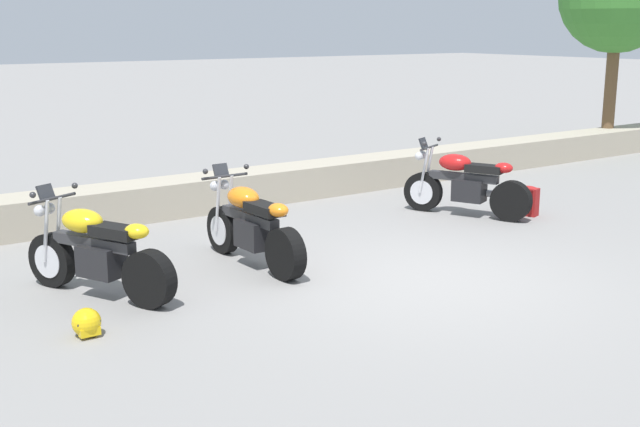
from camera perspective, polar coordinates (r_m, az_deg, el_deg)
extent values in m
plane|color=gray|center=(9.62, 7.35, -4.59)|extent=(120.00, 120.00, 0.00)
cube|color=#A89E89|center=(13.38, -6.54, 1.65)|extent=(36.00, 0.80, 0.55)
cylinder|color=black|center=(9.69, -18.33, -3.12)|extent=(0.39, 0.62, 0.62)
cylinder|color=black|center=(8.70, -11.92, -4.54)|extent=(0.43, 0.64, 0.62)
cylinder|color=silver|center=(9.69, -18.33, -3.12)|extent=(0.31, 0.42, 0.38)
cube|color=black|center=(9.12, -15.11, -3.24)|extent=(0.49, 0.57, 0.34)
cube|color=#2D2D30|center=(9.14, -15.64, -1.94)|extent=(0.60, 1.05, 0.12)
ellipsoid|color=yellow|center=(9.19, -16.38, -0.49)|extent=(0.53, 0.62, 0.26)
cube|color=black|center=(8.87, -14.19, -1.23)|extent=(0.47, 0.62, 0.12)
ellipsoid|color=yellow|center=(8.66, -12.77, -1.23)|extent=(0.32, 0.35, 0.16)
cylinder|color=#2D2D30|center=(9.47, -18.31, 1.00)|extent=(0.61, 0.31, 0.04)
sphere|color=silver|center=(9.55, -19.13, 0.18)|extent=(0.13, 0.13, 0.13)
sphere|color=silver|center=(9.64, -18.51, 0.34)|extent=(0.13, 0.13, 0.13)
cube|color=#26282D|center=(9.53, -18.74, 1.41)|extent=(0.22, 0.17, 0.18)
cylinder|color=silver|center=(8.96, -12.41, -3.72)|extent=(0.26, 0.39, 0.11)
cylinder|color=silver|center=(9.51, -18.72, -1.20)|extent=(0.11, 0.17, 0.73)
cylinder|color=silver|center=(9.63, -17.93, -0.97)|extent=(0.11, 0.17, 0.73)
sphere|color=#2D2D30|center=(9.22, -19.56, 1.24)|extent=(0.07, 0.07, 0.07)
sphere|color=#2D2D30|center=(9.62, -16.88, 1.89)|extent=(0.07, 0.07, 0.07)
cylinder|color=black|center=(10.63, -6.83, -1.14)|extent=(0.16, 0.62, 0.62)
cylinder|color=black|center=(9.45, -2.45, -2.86)|extent=(0.20, 0.63, 0.62)
cylinder|color=silver|center=(10.63, -6.83, -1.14)|extent=(0.17, 0.39, 0.38)
cube|color=black|center=(9.96, -4.63, -1.46)|extent=(0.33, 0.49, 0.34)
cube|color=#2D2D30|center=(10.00, -4.95, -0.23)|extent=(0.17, 1.10, 0.12)
ellipsoid|color=orange|center=(10.07, -5.43, 1.14)|extent=(0.36, 0.53, 0.26)
cube|color=black|center=(9.69, -3.94, 0.33)|extent=(0.28, 0.57, 0.12)
ellipsoid|color=orange|center=(9.43, -2.96, 0.25)|extent=(0.23, 0.29, 0.16)
cylinder|color=#2D2D30|center=(10.41, -6.71, 2.62)|extent=(0.66, 0.06, 0.04)
sphere|color=silver|center=(10.52, -7.41, 1.93)|extent=(0.13, 0.13, 0.13)
sphere|color=silver|center=(10.59, -6.75, 2.02)|extent=(0.13, 0.13, 0.13)
cube|color=#26282D|center=(10.48, -7.00, 3.02)|extent=(0.20, 0.10, 0.18)
cylinder|color=silver|center=(9.71, -2.47, -2.11)|extent=(0.12, 0.38, 0.11)
cylinder|color=silver|center=(10.47, -7.20, 0.66)|extent=(0.05, 0.16, 0.73)
cylinder|color=silver|center=(10.56, -6.35, 0.78)|extent=(0.05, 0.16, 0.73)
sphere|color=#2D2D30|center=(10.21, -8.07, 2.95)|extent=(0.07, 0.07, 0.07)
sphere|color=#2D2D30|center=(10.51, -5.20, 3.31)|extent=(0.07, 0.07, 0.07)
cylinder|color=black|center=(13.09, 7.27, 1.54)|extent=(0.39, 0.62, 0.62)
cylinder|color=black|center=(12.62, 13.29, 0.85)|extent=(0.42, 0.64, 0.62)
cylinder|color=silver|center=(13.09, 7.27, 1.54)|extent=(0.31, 0.42, 0.38)
cube|color=black|center=(12.80, 10.45, 1.62)|extent=(0.49, 0.57, 0.34)
cube|color=#2D2D30|center=(12.80, 10.07, 2.54)|extent=(0.59, 1.06, 0.12)
ellipsoid|color=red|center=(12.81, 9.48, 3.58)|extent=(0.53, 0.61, 0.26)
cube|color=black|center=(12.66, 11.50, 3.11)|extent=(0.47, 0.62, 0.12)
ellipsoid|color=red|center=(12.56, 12.80, 3.15)|extent=(0.32, 0.35, 0.16)
cylinder|color=#2D2D30|center=(12.94, 7.69, 4.63)|extent=(0.61, 0.31, 0.04)
sphere|color=silver|center=(12.95, 6.98, 4.03)|extent=(0.13, 0.13, 0.13)
sphere|color=silver|center=(13.08, 7.22, 4.11)|extent=(0.13, 0.13, 0.13)
cube|color=#26282D|center=(12.97, 7.29, 4.93)|extent=(0.22, 0.17, 0.18)
cylinder|color=silver|center=(12.82, 12.49, 1.32)|extent=(0.26, 0.39, 0.11)
cylinder|color=silver|center=(12.93, 7.32, 3.01)|extent=(0.11, 0.17, 0.73)
cylinder|color=silver|center=(13.09, 7.63, 3.13)|extent=(0.11, 0.17, 0.73)
sphere|color=#2D2D30|center=(12.64, 7.34, 4.89)|extent=(0.07, 0.07, 0.07)
sphere|color=#2D2D30|center=(13.19, 8.37, 5.20)|extent=(0.07, 0.07, 0.07)
cube|color=#A31E1E|center=(13.09, 14.44, 0.82)|extent=(0.26, 0.34, 0.44)
cube|color=#A31E1E|center=(13.20, 14.62, 0.73)|extent=(0.12, 0.24, 0.24)
ellipsoid|color=#A31E1E|center=(13.04, 14.49, 1.72)|extent=(0.25, 0.32, 0.08)
cube|color=#591010|center=(13.02, 13.93, 0.88)|extent=(0.04, 0.06, 0.37)
cube|color=#591010|center=(12.96, 14.59, 0.78)|extent=(0.04, 0.06, 0.37)
sphere|color=yellow|center=(8.11, -16.11, -7.37)|extent=(0.28, 0.28, 0.28)
ellipsoid|color=black|center=(8.04, -15.93, -7.46)|extent=(0.23, 0.06, 0.12)
cube|color=yellow|center=(8.06, -15.90, -8.00)|extent=(0.20, 0.08, 0.08)
cylinder|color=brown|center=(20.36, 19.79, 8.58)|extent=(0.28, 0.28, 2.07)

